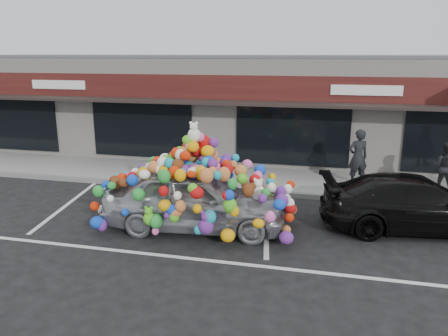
% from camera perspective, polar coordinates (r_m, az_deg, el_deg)
% --- Properties ---
extents(ground, '(90.00, 90.00, 0.00)m').
position_cam_1_polar(ground, '(12.32, -7.69, -6.28)').
color(ground, black).
rests_on(ground, ground).
extents(shop_building, '(24.00, 7.20, 4.31)m').
position_cam_1_polar(shop_building, '(19.73, 0.87, 8.29)').
color(shop_building, silver).
rests_on(shop_building, ground).
extents(sidewalk, '(26.00, 3.00, 0.15)m').
position_cam_1_polar(sidewalk, '(15.90, -2.60, -1.01)').
color(sidewalk, gray).
rests_on(sidewalk, ground).
extents(kerb, '(26.00, 0.18, 0.16)m').
position_cam_1_polar(kerb, '(14.52, -4.21, -2.58)').
color(kerb, slate).
rests_on(kerb, ground).
extents(parking_stripe_left, '(0.73, 4.37, 0.01)m').
position_cam_1_polar(parking_stripe_left, '(13.90, -19.86, -4.57)').
color(parking_stripe_left, silver).
rests_on(parking_stripe_left, ground).
extents(parking_stripe_mid, '(0.73, 4.37, 0.01)m').
position_cam_1_polar(parking_stripe_mid, '(11.84, 5.53, -7.07)').
color(parking_stripe_mid, silver).
rests_on(parking_stripe_mid, ground).
extents(lane_line, '(14.00, 0.12, 0.01)m').
position_cam_1_polar(lane_line, '(9.74, -1.31, -12.05)').
color(lane_line, silver).
rests_on(lane_line, ground).
extents(toy_car, '(3.35, 5.10, 2.89)m').
position_cam_1_polar(toy_car, '(11.14, -3.72, -3.14)').
color(toy_car, silver).
rests_on(toy_car, ground).
extents(black_sedan, '(2.69, 5.04, 1.39)m').
position_cam_1_polar(black_sedan, '(12.16, 23.86, -4.26)').
color(black_sedan, black).
rests_on(black_sedan, ground).
extents(pedestrian_a, '(0.80, 0.67, 1.87)m').
position_cam_1_polar(pedestrian_a, '(14.97, 17.07, 1.34)').
color(pedestrian_a, '#24242A').
rests_on(pedestrian_a, sidewalk).
extents(pedestrian_b, '(0.95, 0.88, 1.58)m').
position_cam_1_polar(pedestrian_b, '(15.37, 26.89, 0.16)').
color(pedestrian_b, black).
rests_on(pedestrian_b, sidewalk).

